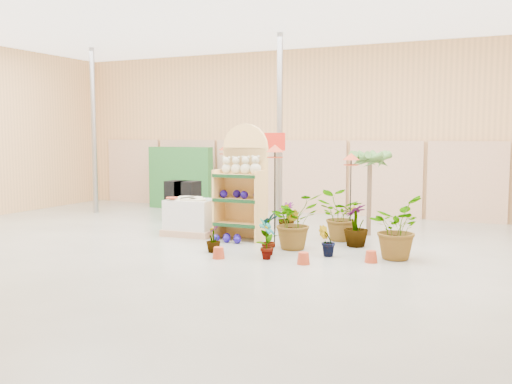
# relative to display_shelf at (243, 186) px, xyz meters

# --- Properties ---
(room) EXTENTS (15.20, 12.10, 4.70)m
(room) POSITION_rel_display_shelf_xyz_m (0.06, -0.75, 1.13)
(room) COLOR gray
(room) RESTS_ON ground
(display_shelf) EXTENTS (1.00, 0.64, 2.38)m
(display_shelf) POSITION_rel_display_shelf_xyz_m (0.00, 0.00, 0.00)
(display_shelf) COLOR #DEAE62
(display_shelf) RESTS_ON ground
(teddy_bears) EXTENTS (0.88, 0.23, 0.38)m
(teddy_bears) POSITION_rel_display_shelf_xyz_m (0.03, -0.11, 0.42)
(teddy_bears) COLOR #BFBA9C
(teddy_bears) RESTS_ON display_shelf
(gazing_balls_shelf) EXTENTS (0.88, 0.30, 0.17)m
(gazing_balls_shelf) POSITION_rel_display_shelf_xyz_m (-0.00, -0.13, -0.15)
(gazing_balls_shelf) COLOR #180B7F
(gazing_balls_shelf) RESTS_ON display_shelf
(gazing_balls_floor) EXTENTS (0.63, 0.39, 0.15)m
(gazing_balls_floor) POSITION_rel_display_shelf_xyz_m (-0.08, -0.51, -1.01)
(gazing_balls_floor) COLOR #180B7F
(gazing_balls_floor) RESTS_ON ground
(pallet_stack) EXTENTS (1.14, 0.96, 0.81)m
(pallet_stack) POSITION_rel_display_shelf_xyz_m (-1.20, -0.09, -0.70)
(pallet_stack) COLOR tan
(pallet_stack) RESTS_ON ground
(charcoal_planters) EXTENTS (0.80, 0.50, 1.00)m
(charcoal_planters) POSITION_rel_display_shelf_xyz_m (-2.45, 1.58, -0.59)
(charcoal_planters) COLOR black
(charcoal_planters) RESTS_ON ground
(trellis_stock) EXTENTS (2.00, 0.30, 1.80)m
(trellis_stock) POSITION_rel_display_shelf_xyz_m (-3.74, 3.54, -0.19)
(trellis_stock) COLOR #235F28
(trellis_stock) RESTS_ON ground
(offer_sign) EXTENTS (0.50, 0.08, 2.20)m
(offer_sign) POSITION_rel_display_shelf_xyz_m (0.16, 1.32, 0.48)
(offer_sign) COLOR gray
(offer_sign) RESTS_ON ground
(bird_table_front) EXTENTS (0.34, 0.34, 1.97)m
(bird_table_front) POSITION_rel_display_shelf_xyz_m (0.98, -0.64, 0.74)
(bird_table_front) COLOR black
(bird_table_front) RESTS_ON ground
(bird_table_right) EXTENTS (0.34, 0.34, 1.80)m
(bird_table_right) POSITION_rel_display_shelf_xyz_m (2.14, 0.53, 0.58)
(bird_table_right) COLOR black
(bird_table_right) RESTS_ON ground
(bird_table_back) EXTENTS (0.34, 0.34, 1.88)m
(bird_table_back) POSITION_rel_display_shelf_xyz_m (-2.00, 3.00, 0.66)
(bird_table_back) COLOR black
(bird_table_back) RESTS_ON ground
(palm) EXTENTS (0.70, 0.70, 1.92)m
(palm) POSITION_rel_display_shelf_xyz_m (2.31, 1.41, 0.56)
(palm) COLOR brown
(palm) RESTS_ON ground
(potted_plant_0) EXTENTS (0.37, 0.47, 0.79)m
(potted_plant_0) POSITION_rel_display_shelf_xyz_m (1.13, -1.30, -0.69)
(potted_plant_0) COLOR #41712F
(potted_plant_0) RESTS_ON ground
(potted_plant_2) EXTENTS (1.18, 1.23, 1.05)m
(potted_plant_2) POSITION_rel_display_shelf_xyz_m (1.35, -0.60, -0.56)
(potted_plant_2) COLOR #41712F
(potted_plant_2) RESTS_ON ground
(potted_plant_3) EXTENTS (0.59, 0.59, 0.83)m
(potted_plant_3) POSITION_rel_display_shelf_xyz_m (2.37, 0.10, -0.67)
(potted_plant_3) COLOR #41712F
(potted_plant_3) RESTS_ON ground
(potted_plant_5) EXTENTS (0.37, 0.31, 0.62)m
(potted_plant_5) POSITION_rel_display_shelf_xyz_m (0.90, 0.44, -0.78)
(potted_plant_5) COLOR #41712F
(potted_plant_5) RESTS_ON ground
(potted_plant_6) EXTENTS (1.04, 0.95, 1.02)m
(potted_plant_6) POSITION_rel_display_shelf_xyz_m (1.89, 0.55, -0.58)
(potted_plant_6) COLOR #41712F
(potted_plant_6) RESTS_ON ground
(potted_plant_7) EXTENTS (0.34, 0.34, 0.49)m
(potted_plant_7) POSITION_rel_display_shelf_xyz_m (0.12, -1.52, -0.84)
(potted_plant_7) COLOR #41712F
(potted_plant_7) RESTS_ON ground
(potted_plant_8) EXTENTS (0.29, 0.40, 0.71)m
(potted_plant_8) POSITION_rel_display_shelf_xyz_m (1.25, -1.68, -0.73)
(potted_plant_8) COLOR #41712F
(potted_plant_8) RESTS_ON ground
(potted_plant_9) EXTENTS (0.39, 0.38, 0.56)m
(potted_plant_9) POSITION_rel_display_shelf_xyz_m (2.13, -1.01, -0.81)
(potted_plant_9) COLOR #41712F
(potted_plant_9) RESTS_ON ground
(potted_plant_10) EXTENTS (0.92, 1.04, 1.09)m
(potted_plant_10) POSITION_rel_display_shelf_xyz_m (3.26, -0.68, -0.54)
(potted_plant_10) COLOR #41712F
(potted_plant_10) RESTS_ON ground
(potted_plant_11) EXTENTS (0.49, 0.49, 0.66)m
(potted_plant_11) POSITION_rel_display_shelf_xyz_m (0.51, 1.16, -0.76)
(potted_plant_11) COLOR #41712F
(potted_plant_11) RESTS_ON ground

